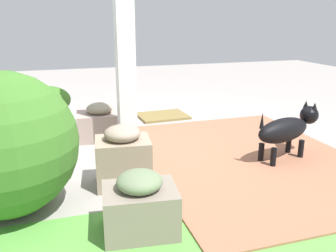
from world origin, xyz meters
TOP-DOWN VIEW (x-y plane):
  - ground_plane at (0.00, 0.00)m, footprint 12.00×12.00m
  - brick_path at (-0.72, 0.46)m, footprint 1.80×2.40m
  - porch_pillar at (0.26, -0.06)m, footprint 0.16×0.16m
  - stone_planter_nearest at (0.46, -0.49)m, footprint 0.49×0.38m
  - stone_planter_mid at (0.43, 0.63)m, footprint 0.43×0.37m
  - stone_planter_far at (0.45, 1.28)m, footprint 0.46×0.37m
  - round_shrub at (1.20, 0.80)m, footprint 0.91×0.91m
  - terracotta_pot_spiky at (1.19, -0.17)m, footprint 0.29×0.29m
  - terracotta_pot_broad at (0.97, -0.92)m, footprint 0.50×0.50m
  - dog at (-1.02, 0.57)m, footprint 0.71×0.35m
  - doormat at (-0.39, -1.11)m, footprint 0.62×0.49m

SIDE VIEW (x-z plane):
  - ground_plane at x=0.00m, z-range 0.00..0.00m
  - brick_path at x=-0.72m, z-range 0.00..0.02m
  - doormat at x=-0.39m, z-range 0.00..0.03m
  - stone_planter_nearest at x=0.46m, z-range -0.02..0.36m
  - stone_planter_far at x=0.45m, z-range -0.02..0.36m
  - stone_planter_mid at x=0.43m, z-range -0.02..0.44m
  - dog at x=-1.02m, z-range 0.04..0.53m
  - terracotta_pot_broad at x=0.97m, z-range 0.05..0.55m
  - terracotta_pot_spiky at x=1.19m, z-range -0.01..0.62m
  - round_shrub at x=1.20m, z-range 0.00..0.91m
  - porch_pillar at x=0.26m, z-range 0.00..2.13m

